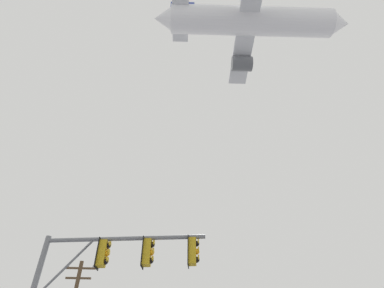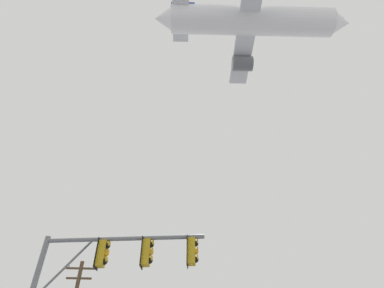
{
  "view_description": "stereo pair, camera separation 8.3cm",
  "coord_description": "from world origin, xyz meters",
  "views": [
    {
      "loc": [
        -1.07,
        -5.0,
        1.5
      ],
      "look_at": [
        0.01,
        12.4,
        15.83
      ],
      "focal_mm": 30.22,
      "sensor_mm": 36.0,
      "label": 1
    },
    {
      "loc": [
        -0.99,
        -5.0,
        1.5
      ],
      "look_at": [
        0.01,
        12.4,
        15.83
      ],
      "focal_mm": 30.22,
      "sensor_mm": 36.0,
      "label": 2
    }
  ],
  "objects": [
    {
      "name": "airplane",
      "position": [
        9.88,
        21.16,
        48.28
      ],
      "size": [
        30.68,
        23.71,
        8.39
      ],
      "color": "white"
    },
    {
      "name": "signal_pole_near",
      "position": [
        -3.38,
        6.29,
        4.92
      ],
      "size": [
        5.78,
        0.96,
        6.37
      ],
      "color": "slate",
      "rests_on": "ground"
    }
  ]
}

